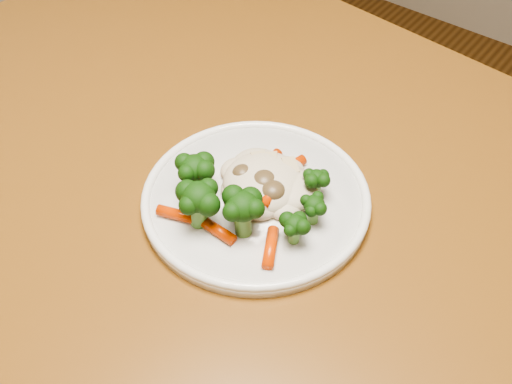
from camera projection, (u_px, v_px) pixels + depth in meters
dining_table at (259, 235)px, 0.81m from camera, size 1.17×0.84×0.75m
plate at (256, 201)px, 0.69m from camera, size 0.25×0.25×0.01m
meal at (248, 191)px, 0.67m from camera, size 0.17×0.17×0.05m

